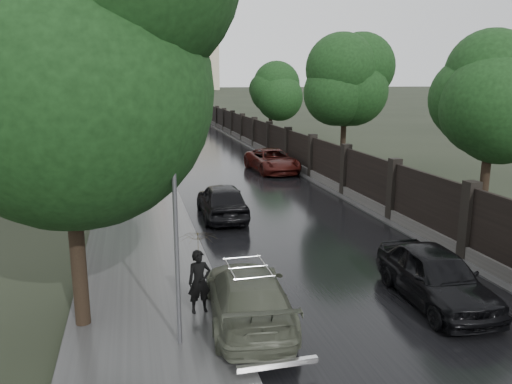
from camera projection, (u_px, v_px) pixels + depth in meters
name	position (u px, v px, depth m)	size (l,w,h in m)	color
ground	(429.00, 352.00, 11.17)	(800.00, 800.00, 0.00)	black
road	(146.00, 96.00, 190.98)	(8.00, 420.00, 0.02)	black
sidewalk_left	(130.00, 95.00, 189.55)	(4.00, 420.00, 0.16)	#2D2D2D
verge_right	(161.00, 95.00, 192.27)	(3.00, 420.00, 0.08)	#2D2D2D
fence_right	(263.00, 139.00, 42.33)	(0.45, 75.72, 2.70)	#383533
tree_left_near	(62.00, 58.00, 10.80)	(5.44, 5.44, 9.16)	black
tree_left_far	(104.00, 90.00, 36.52)	(4.25, 4.25, 7.39)	black
tree_right_a	(492.00, 106.00, 19.42)	(4.08, 4.08, 7.01)	black
tree_right_b	(345.00, 95.00, 32.67)	(4.08, 4.08, 7.01)	black
tree_right_c	(271.00, 90.00, 49.71)	(4.08, 4.08, 7.01)	black
lamp_post	(176.00, 236.00, 10.72)	(0.25, 0.12, 5.11)	#59595E
traffic_light	(161.00, 134.00, 33.28)	(0.16, 0.32, 4.00)	#59595E
brick_building	(14.00, 41.00, 53.93)	(24.00, 18.00, 20.00)	black
stalinist_tower	(137.00, 22.00, 286.64)	(92.00, 30.00, 159.00)	tan
volga_sedan	(248.00, 295.00, 12.47)	(1.96, 4.82, 1.40)	#464A3B
hatchback_left	(222.00, 200.00, 21.86)	(1.87, 4.64, 1.58)	black
car_right_near	(436.00, 276.00, 13.53)	(1.81, 4.49, 1.53)	black
car_right_far	(272.00, 161.00, 32.85)	(2.51, 5.44, 1.51)	black
pedestrian_umbrella	(198.00, 248.00, 12.40)	(1.07, 1.09, 2.57)	black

